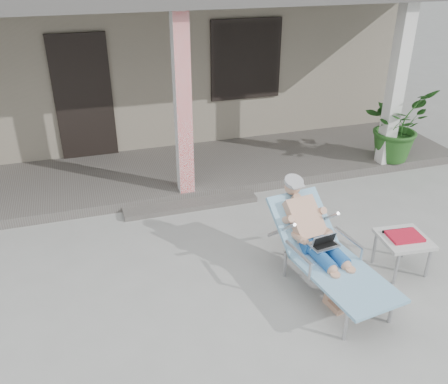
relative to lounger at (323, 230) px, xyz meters
name	(u,v)px	position (x,y,z in m)	size (l,w,h in m)	color
ground	(230,281)	(-0.96, 0.33, -0.72)	(60.00, 60.00, 0.00)	#9E9E99
house	(137,40)	(-0.96, 6.83, 0.95)	(10.40, 5.40, 3.30)	gray
porch_deck	(175,172)	(-0.96, 3.33, -0.64)	(10.00, 2.00, 0.15)	#605B56
porch_overhang	(166,0)	(-0.96, 3.28, 2.07)	(10.00, 2.30, 2.85)	silver
porch_step	(191,205)	(-0.96, 2.18, -0.68)	(2.00, 0.30, 0.07)	#605B56
lounger	(323,230)	(0.00, 0.00, 0.00)	(0.90, 1.84, 1.16)	#B7B7BC
side_table	(404,240)	(1.04, -0.07, -0.31)	(0.60, 0.60, 0.49)	beige
potted_palm	(396,125)	(2.76, 2.58, 0.05)	(1.11, 0.96, 1.23)	#26591E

